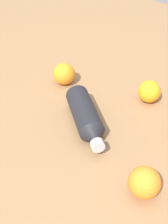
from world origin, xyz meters
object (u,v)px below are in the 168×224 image
(orange_0, at_px, (64,74))
(orange_2, at_px, (149,92))
(orange_1, at_px, (144,182))
(water_bottle, at_px, (86,117))

(orange_0, distance_m, orange_2, 0.32)
(orange_0, distance_m, orange_1, 0.55)
(orange_1, bearing_deg, orange_2, 26.90)
(orange_0, bearing_deg, orange_1, -117.52)
(water_bottle, relative_size, orange_1, 3.04)
(water_bottle, xyz_separation_m, orange_2, (0.24, -0.09, 0.00))
(water_bottle, height_order, orange_0, orange_0)
(water_bottle, xyz_separation_m, orange_1, (-0.11, -0.27, 0.00))
(water_bottle, xyz_separation_m, orange_0, (0.14, 0.22, 0.00))
(orange_0, height_order, orange_2, orange_0)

